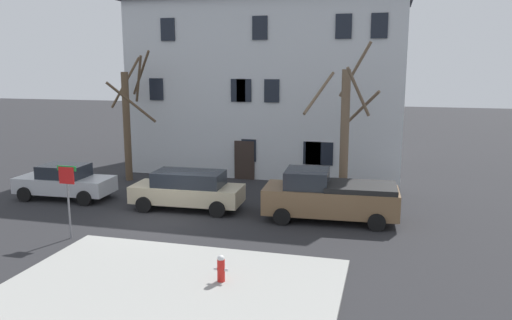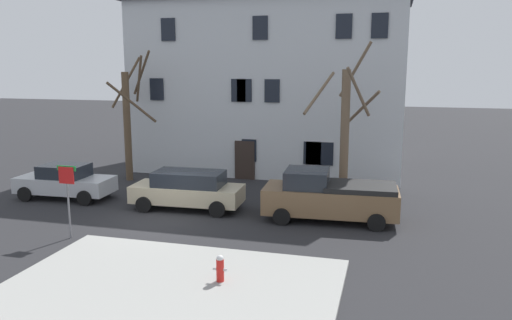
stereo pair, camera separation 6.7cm
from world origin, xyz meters
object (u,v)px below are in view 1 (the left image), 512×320
tree_bare_near (128,118)px  pickup_truck_brown (329,196)px  car_silver_sedan (65,182)px  car_beige_wagon (188,189)px  fire_hydrant (221,268)px  building_main (271,69)px  tree_bare_mid (345,128)px  street_sign_pole (67,188)px

tree_bare_near → pickup_truck_brown: tree_bare_near is taller
tree_bare_near → pickup_truck_brown: size_ratio=1.28×
car_silver_sedan → car_beige_wagon: bearing=-1.4°
car_beige_wagon → pickup_truck_brown: bearing=-0.3°
tree_bare_near → fire_hydrant: tree_bare_near is taller
building_main → fire_hydrant: (2.52, -16.90, -5.39)m
tree_bare_mid → street_sign_pole: bearing=-139.4°
tree_bare_mid → building_main: bearing=126.2°
pickup_truck_brown → fire_hydrant: 7.29m
tree_bare_mid → pickup_truck_brown: (-0.27, -3.14, -2.37)m
fire_hydrant → car_beige_wagon: bearing=119.0°
street_sign_pole → car_silver_sedan: bearing=126.7°
tree_bare_mid → tree_bare_near: bearing=173.3°
tree_bare_near → car_beige_wagon: tree_bare_near is taller
car_beige_wagon → car_silver_sedan: bearing=178.6°
tree_bare_mid → fire_hydrant: size_ratio=9.21×
car_beige_wagon → fire_hydrant: size_ratio=6.19×
car_beige_wagon → street_sign_pole: bearing=-119.9°
building_main → car_silver_sedan: building_main is taller
fire_hydrant → street_sign_pole: size_ratio=0.29×
tree_bare_mid → pickup_truck_brown: 3.95m
building_main → tree_bare_near: (-6.49, -5.48, -2.57)m
tree_bare_mid → pickup_truck_brown: bearing=-94.9°
tree_bare_near → tree_bare_mid: bearing=-6.7°
car_silver_sedan → street_sign_pole: size_ratio=1.69×
car_silver_sedan → pickup_truck_brown: pickup_truck_brown is taller
building_main → street_sign_pole: building_main is taller
car_beige_wagon → street_sign_pole: size_ratio=1.81×
building_main → car_beige_wagon: building_main is taller
tree_bare_mid → street_sign_pole: size_ratio=2.69×
pickup_truck_brown → fire_hydrant: pickup_truck_brown is taller
tree_bare_near → car_silver_sedan: tree_bare_near is taller
pickup_truck_brown → tree_bare_near: bearing=158.2°
building_main → tree_bare_near: building_main is taller
building_main → car_silver_sedan: bearing=-127.6°
building_main → tree_bare_near: 8.87m
building_main → street_sign_pole: (-3.99, -14.54, -4.04)m
car_silver_sedan → street_sign_pole: bearing=-53.3°
tree_bare_mid → pickup_truck_brown: size_ratio=1.33×
building_main → tree_bare_near: size_ratio=2.28×
building_main → tree_bare_mid: (5.00, -6.83, -2.55)m
car_silver_sedan → fire_hydrant: bearing=-35.3°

